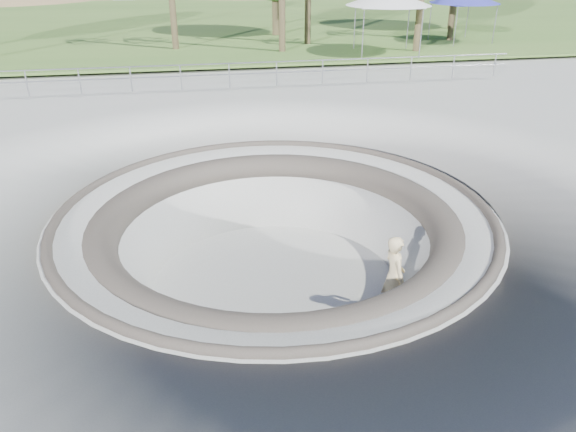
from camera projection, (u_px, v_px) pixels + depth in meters
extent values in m
plane|color=#A8A9A3|center=(275.00, 213.00, 13.11)|extent=(180.00, 180.00, 0.00)
torus|color=#A8A9A3|center=(276.00, 285.00, 13.99)|extent=(14.00, 14.00, 4.00)
cylinder|color=#A8A9A3|center=(276.00, 283.00, 13.97)|extent=(6.60, 6.60, 0.10)
torus|color=#474038|center=(275.00, 213.00, 13.12)|extent=(10.24, 10.24, 0.24)
torus|color=#474038|center=(275.00, 230.00, 13.31)|extent=(8.91, 8.91, 0.81)
cube|color=#3E6227|center=(205.00, 21.00, 43.06)|extent=(180.00, 36.00, 0.12)
ellipsoid|color=olive|center=(263.00, 61.00, 70.88)|extent=(61.60, 44.00, 28.60)
ellipsoid|color=olive|center=(495.00, 45.00, 67.04)|extent=(42.00, 30.00, 19.50)
cylinder|color=gray|center=(229.00, 63.00, 23.20)|extent=(25.00, 0.05, 0.05)
cylinder|color=gray|center=(229.00, 74.00, 23.40)|extent=(25.00, 0.05, 0.05)
cube|color=brown|center=(390.00, 313.00, 12.64)|extent=(0.76, 0.26, 0.02)
cylinder|color=silver|center=(390.00, 314.00, 12.66)|extent=(0.04, 0.16, 0.03)
cylinder|color=silver|center=(390.00, 314.00, 12.66)|extent=(0.04, 0.16, 0.03)
cylinder|color=white|center=(390.00, 314.00, 12.66)|extent=(0.06, 0.03, 0.06)
cylinder|color=white|center=(390.00, 314.00, 12.66)|extent=(0.06, 0.03, 0.06)
cylinder|color=white|center=(390.00, 314.00, 12.66)|extent=(0.06, 0.03, 0.06)
cylinder|color=white|center=(390.00, 314.00, 12.66)|extent=(0.06, 0.03, 0.06)
imported|color=#D4BC89|center=(394.00, 276.00, 12.21)|extent=(0.52, 0.74, 1.93)
cylinder|color=gray|center=(368.00, 36.00, 28.26)|extent=(0.06, 0.06, 2.34)
cylinder|color=gray|center=(424.00, 34.00, 28.74)|extent=(0.06, 0.06, 2.34)
cylinder|color=gray|center=(352.00, 28.00, 30.89)|extent=(0.06, 0.06, 2.34)
cylinder|color=gray|center=(403.00, 26.00, 31.36)|extent=(0.06, 0.06, 2.34)
cube|color=silver|center=(388.00, 5.00, 29.25)|extent=(3.62, 3.62, 0.08)
cylinder|color=gray|center=(450.00, 27.00, 31.95)|extent=(0.06, 0.06, 2.10)
cylinder|color=gray|center=(494.00, 26.00, 32.38)|extent=(0.06, 0.06, 2.10)
cylinder|color=gray|center=(431.00, 21.00, 34.31)|extent=(0.06, 0.06, 2.10)
cylinder|color=gray|center=(472.00, 20.00, 34.74)|extent=(0.06, 0.06, 2.10)
cube|color=#2C2FA1|center=(464.00, 3.00, 32.84)|extent=(3.28, 3.28, 0.08)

